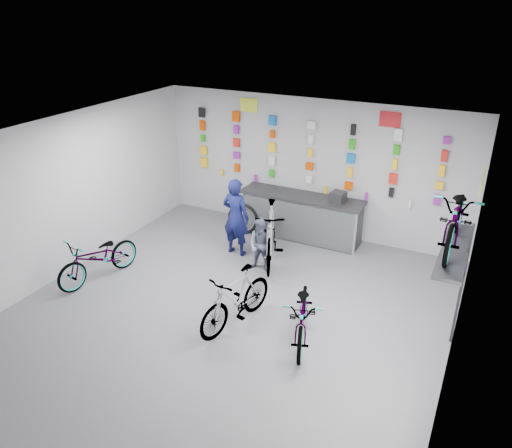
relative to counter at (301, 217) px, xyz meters
The scene contains 20 objects.
floor 3.57m from the counter, 90.00° to the right, with size 8.00×8.00×0.00m, color #56565B.
ceiling 4.34m from the counter, 90.00° to the right, with size 8.00×8.00×0.00m, color white.
wall_back 1.11m from the counter, 90.00° to the left, with size 7.00×7.00×0.00m, color #B8B8BA.
wall_left 5.08m from the counter, 134.67° to the right, with size 8.00×8.00×0.00m, color #B8B8BA.
wall_right 5.08m from the counter, 45.33° to the right, with size 8.00×8.00×0.00m, color #B8B8BA.
counter is the anchor object (origin of this frame).
merch_wall 1.39m from the counter, 102.03° to the left, with size 5.56×0.08×1.57m.
wall_bracket 4.18m from the counter, 35.12° to the right, with size 0.39×1.90×2.00m.
sign_left 2.73m from the counter, 163.67° to the left, with size 0.42×0.02×0.30m, color #DAEC38.
sign_right 2.78m from the counter, 15.36° to the left, with size 0.42×0.02×0.30m, color red.
sign_side 4.72m from the counter, 33.92° to the right, with size 0.02×0.40×0.30m, color #DAEC38.
bike_left 4.33m from the counter, 128.98° to the right, with size 0.60×1.72×0.91m, color gray.
bike_center 3.48m from the counter, 85.60° to the right, with size 0.46×1.64×0.98m, color gray.
bike_right 3.60m from the counter, 67.54° to the right, with size 0.59×1.69×0.89m, color gray.
bike_service 1.26m from the counter, 97.14° to the right, with size 0.56×1.98×1.19m, color gray.
bike_wall 4.30m from the counter, 35.76° to the right, with size 0.63×1.80×0.95m, color gray.
clerk 1.61m from the counter, 126.02° to the right, with size 0.60×0.39×1.64m, color #0F1445.
customer 1.72m from the counter, 94.34° to the right, with size 0.54×0.42×1.12m, color #51576C.
spare_wheel 1.31m from the counter, 163.49° to the right, with size 0.73×0.22×0.72m.
register 1.01m from the counter, ahead, with size 0.28×0.30×0.22m, color black.
Camera 1 is at (3.58, -5.84, 4.93)m, focal length 35.00 mm.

